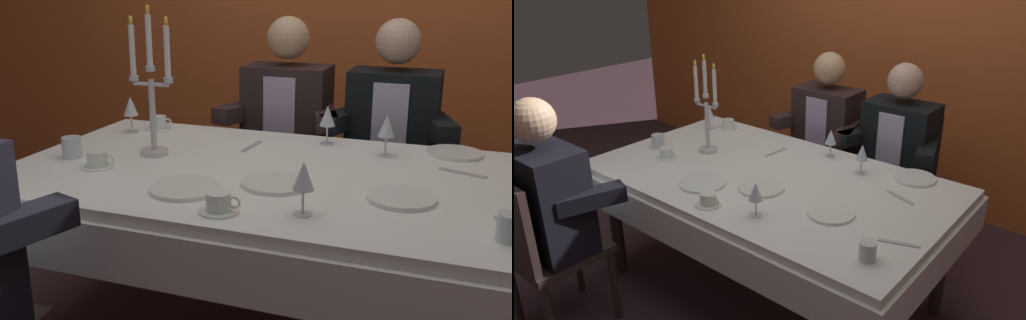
% 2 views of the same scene
% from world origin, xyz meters
% --- Properties ---
extents(dining_table, '(1.94, 1.14, 0.74)m').
position_xyz_m(dining_table, '(0.00, 0.00, 0.62)').
color(dining_table, white).
rests_on(dining_table, ground_plane).
extents(candelabra, '(0.19, 0.11, 0.58)m').
position_xyz_m(candelabra, '(-0.50, 0.04, 0.97)').
color(candelabra, silver).
rests_on(candelabra, dining_table).
extents(dinner_plate_0, '(0.22, 0.22, 0.01)m').
position_xyz_m(dinner_plate_0, '(0.62, 0.45, 0.75)').
color(dinner_plate_0, white).
rests_on(dinner_plate_0, dining_table).
extents(dinner_plate_1, '(0.24, 0.24, 0.01)m').
position_xyz_m(dinner_plate_1, '(-0.19, -0.29, 0.75)').
color(dinner_plate_1, white).
rests_on(dinner_plate_1, dining_table).
extents(dinner_plate_2, '(0.22, 0.22, 0.01)m').
position_xyz_m(dinner_plate_2, '(0.49, -0.14, 0.75)').
color(dinner_plate_2, white).
rests_on(dinner_plate_2, dining_table).
extents(dinner_plate_3, '(0.24, 0.24, 0.01)m').
position_xyz_m(dinner_plate_3, '(0.07, -0.14, 0.75)').
color(dinner_plate_3, white).
rests_on(dinner_plate_3, dining_table).
extents(wine_glass_0, '(0.07, 0.07, 0.16)m').
position_xyz_m(wine_glass_0, '(0.37, 0.34, 0.86)').
color(wine_glass_0, silver).
rests_on(wine_glass_0, dining_table).
extents(wine_glass_1, '(0.07, 0.07, 0.16)m').
position_xyz_m(wine_glass_1, '(0.11, 0.43, 0.85)').
color(wine_glass_1, silver).
rests_on(wine_glass_1, dining_table).
extents(wine_glass_2, '(0.07, 0.07, 0.16)m').
position_xyz_m(wine_glass_2, '(-0.77, 0.32, 0.85)').
color(wine_glass_2, silver).
rests_on(wine_glass_2, dining_table).
extents(wine_glass_3, '(0.07, 0.07, 0.16)m').
position_xyz_m(wine_glass_3, '(0.23, -0.37, 0.86)').
color(wine_glass_3, silver).
rests_on(wine_glass_3, dining_table).
extents(water_tumbler_0, '(0.08, 0.08, 0.08)m').
position_xyz_m(water_tumbler_0, '(-0.77, -0.11, 0.78)').
color(water_tumbler_0, silver).
rests_on(water_tumbler_0, dining_table).
extents(water_tumbler_1, '(0.07, 0.07, 0.08)m').
position_xyz_m(water_tumbler_1, '(0.79, -0.36, 0.78)').
color(water_tumbler_1, silver).
rests_on(water_tumbler_1, dining_table).
extents(coffee_cup_0, '(0.13, 0.12, 0.06)m').
position_xyz_m(coffee_cup_0, '(-0.01, -0.43, 0.77)').
color(coffee_cup_0, white).
rests_on(coffee_cup_0, dining_table).
extents(coffee_cup_1, '(0.13, 0.12, 0.06)m').
position_xyz_m(coffee_cup_1, '(-0.69, 0.42, 0.77)').
color(coffee_cup_1, white).
rests_on(coffee_cup_1, dining_table).
extents(coffee_cup_2, '(0.13, 0.12, 0.06)m').
position_xyz_m(coffee_cup_2, '(-0.61, -0.18, 0.77)').
color(coffee_cup_2, white).
rests_on(coffee_cup_2, dining_table).
extents(fork_0, '(0.17, 0.07, 0.01)m').
position_xyz_m(fork_0, '(0.66, 0.20, 0.74)').
color(fork_0, '#B7B7BC').
rests_on(fork_0, dining_table).
extents(fork_2, '(0.03, 0.17, 0.01)m').
position_xyz_m(fork_2, '(-0.17, 0.28, 0.74)').
color(fork_2, '#B7B7BC').
rests_on(fork_2, dining_table).
extents(seated_diner_1, '(0.63, 0.48, 1.24)m').
position_xyz_m(seated_diner_1, '(-0.21, 0.89, 0.74)').
color(seated_diner_1, '#332523').
rests_on(seated_diner_1, ground_plane).
extents(seated_diner_2, '(0.63, 0.48, 1.24)m').
position_xyz_m(seated_diner_2, '(0.32, 0.89, 0.74)').
color(seated_diner_2, '#332523').
rests_on(seated_diner_2, ground_plane).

